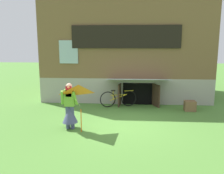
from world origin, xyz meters
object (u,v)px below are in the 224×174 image
object	(u,v)px
person	(70,110)
kite	(79,97)
bicycle_yellow	(118,99)
wooden_crate	(190,106)

from	to	relation	value
person	kite	size ratio (longest dim) A/B	1.07
person	bicycle_yellow	bearing A→B (deg)	41.70
kite	bicycle_yellow	world-z (taller)	kite
bicycle_yellow	wooden_crate	xyz separation A→B (m)	(3.17, -0.47, -0.16)
person	kite	bearing A→B (deg)	-73.06
kite	wooden_crate	xyz separation A→B (m)	(4.25, 3.14, -1.01)
person	bicycle_yellow	size ratio (longest dim) A/B	0.94
kite	wooden_crate	world-z (taller)	kite
kite	person	bearing A→B (deg)	128.75
person	wooden_crate	bearing A→B (deg)	7.02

